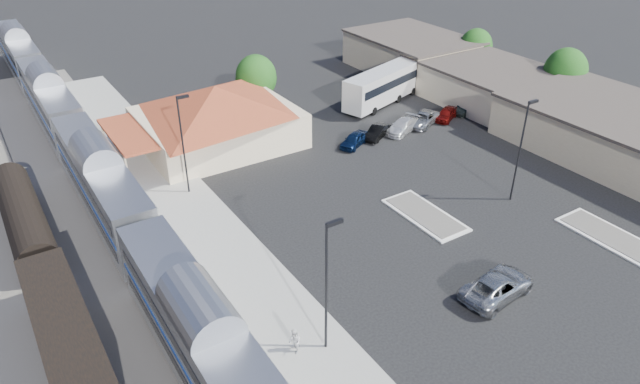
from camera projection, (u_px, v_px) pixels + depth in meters
ground at (403, 243)px, 43.67m from camera, size 280.00×280.00×0.00m
railbed at (96, 280)px, 39.67m from camera, size 16.00×100.00×0.12m
platform at (226, 253)px, 42.40m from camera, size 5.50×92.00×0.18m
passenger_train at (102, 186)px, 45.45m from camera, size 3.00×104.00×5.55m
freight_cars at (69, 347)px, 31.67m from camera, size 2.80×46.00×4.00m
station_depot at (217, 115)px, 57.45m from camera, size 18.35×12.24×6.20m
buildings_east at (512, 91)px, 66.00m from camera, size 14.40×51.40×4.80m
traffic_island_south at (425, 215)px, 46.95m from camera, size 3.30×7.50×0.21m
traffic_island_north at (608, 235)px, 44.33m from camera, size 3.30×7.50×0.21m
lamp_plat_s at (328, 278)px, 31.54m from camera, size 1.08×0.25×9.00m
lamp_plat_n at (183, 138)px, 47.56m from camera, size 1.08×0.25×9.00m
lamp_lot at (522, 143)px, 46.64m from camera, size 1.08×0.25×9.00m
tree_east_b at (565, 71)px, 66.16m from camera, size 4.94×4.94×6.96m
tree_east_c at (476, 47)px, 76.59m from camera, size 4.41×4.41×6.21m
tree_depot at (256, 77)px, 64.90m from camera, size 4.71×4.71×6.63m
suv at (498, 286)px, 37.98m from camera, size 6.06×3.28×1.61m
coach_bus at (384, 84)px, 67.79m from camera, size 13.21×6.63×4.16m
person_b at (295, 341)px, 33.29m from camera, size 0.73×0.89×1.68m
parked_car_a at (354, 140)px, 58.21m from camera, size 4.32×3.25×1.37m
parked_car_b at (377, 132)px, 59.93m from camera, size 4.26×3.16×1.34m
parked_car_c at (403, 126)px, 61.18m from camera, size 5.26×3.61×1.42m
parked_car_d at (423, 119)px, 62.90m from camera, size 5.48×4.09×1.38m
parked_car_e at (446, 114)px, 64.18m from camera, size 4.32×3.28×1.37m
parked_car_f at (465, 108)px, 65.91m from camera, size 4.17×2.73×1.30m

